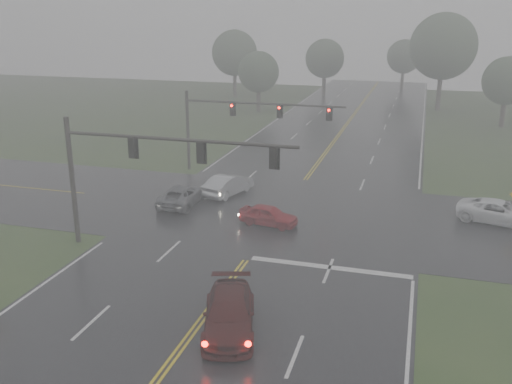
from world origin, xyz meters
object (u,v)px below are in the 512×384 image
(signal_gantry_near, at_px, (135,161))
(signal_gantry_far, at_px, (235,117))
(pickup_white, at_px, (498,223))
(sedan_red, at_px, (269,225))
(sedan_maroon, at_px, (229,330))
(car_grey, at_px, (182,205))
(sedan_silver, at_px, (228,195))

(signal_gantry_near, distance_m, signal_gantry_far, 16.74)
(pickup_white, bearing_deg, sedan_red, 122.77)
(sedan_maroon, height_order, sedan_red, sedan_maroon)
(sedan_red, height_order, signal_gantry_near, signal_gantry_near)
(sedan_maroon, bearing_deg, signal_gantry_far, 91.08)
(car_grey, bearing_deg, pickup_white, -175.48)
(sedan_red, bearing_deg, sedan_maroon, -163.37)
(sedan_red, xyz_separation_m, pickup_white, (13.94, 4.47, 0.00))
(car_grey, bearing_deg, sedan_maroon, 118.14)
(sedan_maroon, height_order, sedan_silver, same)
(pickup_white, bearing_deg, signal_gantry_near, 132.15)
(signal_gantry_far, bearing_deg, pickup_white, -18.32)
(pickup_white, xyz_separation_m, signal_gantry_far, (-19.74, 6.54, 4.72))
(pickup_white, bearing_deg, car_grey, 111.52)
(sedan_maroon, distance_m, sedan_silver, 18.61)
(sedan_maroon, bearing_deg, sedan_silver, 92.52)
(signal_gantry_near, bearing_deg, sedan_red, 43.99)
(sedan_silver, xyz_separation_m, car_grey, (-2.36, -3.07, 0.00))
(car_grey, bearing_deg, sedan_red, 160.86)
(sedan_red, xyz_separation_m, signal_gantry_far, (-5.81, 11.00, 4.72))
(sedan_maroon, height_order, signal_gantry_far, signal_gantry_far)
(sedan_maroon, height_order, signal_gantry_near, signal_gantry_near)
(sedan_silver, relative_size, signal_gantry_far, 0.35)
(sedan_maroon, distance_m, car_grey, 16.79)
(sedan_maroon, xyz_separation_m, pickup_white, (12.31, 16.89, 0.00))
(pickup_white, relative_size, signal_gantry_near, 0.39)
(sedan_silver, bearing_deg, signal_gantry_far, -60.31)
(car_grey, bearing_deg, sedan_silver, -129.48)
(car_grey, distance_m, pickup_white, 20.87)
(sedan_silver, height_order, signal_gantry_far, signal_gantry_far)
(signal_gantry_far, bearing_deg, sedan_silver, -76.86)
(sedan_red, height_order, sedan_silver, sedan_silver)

